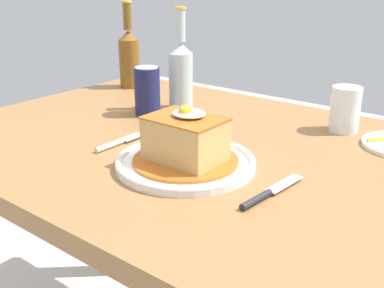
{
  "coord_description": "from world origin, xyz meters",
  "views": [
    {
      "loc": [
        0.58,
        -0.76,
        1.1
      ],
      "look_at": [
        0.06,
        -0.1,
        0.79
      ],
      "focal_mm": 43.39,
      "sensor_mm": 36.0,
      "label": 1
    }
  ],
  "objects_px": {
    "knife": "(265,195)",
    "beer_bottle_clear": "(181,72)",
    "fork": "(117,143)",
    "beer_bottle_amber": "(129,56)",
    "main_plate": "(186,162)",
    "drinking_glass": "(345,112)",
    "soda_can": "(147,91)"
  },
  "relations": [
    {
      "from": "knife",
      "to": "beer_bottle_clear",
      "type": "height_order",
      "value": "beer_bottle_clear"
    },
    {
      "from": "fork",
      "to": "beer_bottle_amber",
      "type": "height_order",
      "value": "beer_bottle_amber"
    },
    {
      "from": "fork",
      "to": "knife",
      "type": "relative_size",
      "value": 0.85
    },
    {
      "from": "knife",
      "to": "beer_bottle_clear",
      "type": "xyz_separation_m",
      "value": [
        -0.44,
        0.33,
        0.09
      ]
    },
    {
      "from": "main_plate",
      "to": "knife",
      "type": "relative_size",
      "value": 1.62
    },
    {
      "from": "beer_bottle_amber",
      "to": "beer_bottle_clear",
      "type": "bearing_deg",
      "value": -17.72
    },
    {
      "from": "beer_bottle_amber",
      "to": "drinking_glass",
      "type": "distance_m",
      "value": 0.7
    },
    {
      "from": "beer_bottle_amber",
      "to": "drinking_glass",
      "type": "xyz_separation_m",
      "value": [
        0.7,
        -0.0,
        -0.05
      ]
    },
    {
      "from": "main_plate",
      "to": "drinking_glass",
      "type": "xyz_separation_m",
      "value": [
        0.16,
        0.39,
        0.04
      ]
    },
    {
      "from": "main_plate",
      "to": "beer_bottle_amber",
      "type": "bearing_deg",
      "value": 144.0
    },
    {
      "from": "knife",
      "to": "beer_bottle_amber",
      "type": "bearing_deg",
      "value": 150.21
    },
    {
      "from": "knife",
      "to": "beer_bottle_clear",
      "type": "bearing_deg",
      "value": 143.71
    },
    {
      "from": "drinking_glass",
      "to": "fork",
      "type": "bearing_deg",
      "value": -131.5
    },
    {
      "from": "fork",
      "to": "beer_bottle_clear",
      "type": "xyz_separation_m",
      "value": [
        -0.07,
        0.3,
        0.09
      ]
    },
    {
      "from": "knife",
      "to": "beer_bottle_amber",
      "type": "relative_size",
      "value": 0.62
    },
    {
      "from": "knife",
      "to": "soda_can",
      "type": "relative_size",
      "value": 1.34
    },
    {
      "from": "main_plate",
      "to": "soda_can",
      "type": "height_order",
      "value": "soda_can"
    },
    {
      "from": "beer_bottle_amber",
      "to": "drinking_glass",
      "type": "height_order",
      "value": "beer_bottle_amber"
    },
    {
      "from": "beer_bottle_clear",
      "to": "beer_bottle_amber",
      "type": "distance_m",
      "value": 0.3
    },
    {
      "from": "main_plate",
      "to": "soda_can",
      "type": "distance_m",
      "value": 0.36
    },
    {
      "from": "main_plate",
      "to": "soda_can",
      "type": "xyz_separation_m",
      "value": [
        -0.29,
        0.21,
        0.05
      ]
    },
    {
      "from": "main_plate",
      "to": "beer_bottle_amber",
      "type": "distance_m",
      "value": 0.68
    },
    {
      "from": "soda_can",
      "to": "beer_bottle_amber",
      "type": "bearing_deg",
      "value": 143.32
    },
    {
      "from": "fork",
      "to": "beer_bottle_amber",
      "type": "xyz_separation_m",
      "value": [
        -0.35,
        0.4,
        0.09
      ]
    },
    {
      "from": "fork",
      "to": "knife",
      "type": "distance_m",
      "value": 0.37
    },
    {
      "from": "main_plate",
      "to": "fork",
      "type": "bearing_deg",
      "value": -179.5
    },
    {
      "from": "main_plate",
      "to": "fork",
      "type": "xyz_separation_m",
      "value": [
        -0.19,
        -0.0,
        -0.0
      ]
    },
    {
      "from": "drinking_glass",
      "to": "knife",
      "type": "bearing_deg",
      "value": -86.4
    },
    {
      "from": "main_plate",
      "to": "knife",
      "type": "distance_m",
      "value": 0.19
    },
    {
      "from": "fork",
      "to": "soda_can",
      "type": "relative_size",
      "value": 1.14
    },
    {
      "from": "fork",
      "to": "beer_bottle_clear",
      "type": "bearing_deg",
      "value": 103.07
    },
    {
      "from": "main_plate",
      "to": "beer_bottle_clear",
      "type": "height_order",
      "value": "beer_bottle_clear"
    }
  ]
}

